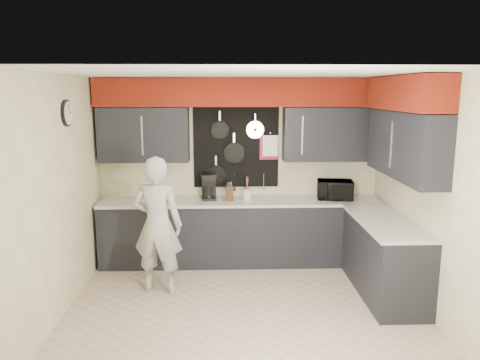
{
  "coord_description": "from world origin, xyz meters",
  "views": [
    {
      "loc": [
        -0.22,
        -4.93,
        2.43
      ],
      "look_at": [
        -0.04,
        0.5,
        1.39
      ],
      "focal_mm": 35.0,
      "sensor_mm": 36.0,
      "label": 1
    }
  ],
  "objects_px": {
    "utensil_crock": "(247,194)",
    "knife_block": "(229,193)",
    "person": "(158,225)",
    "microwave": "(335,190)",
    "coffee_maker": "(209,186)"
  },
  "relations": [
    {
      "from": "microwave",
      "to": "utensil_crock",
      "type": "bearing_deg",
      "value": -172.79
    },
    {
      "from": "knife_block",
      "to": "person",
      "type": "relative_size",
      "value": 0.12
    },
    {
      "from": "knife_block",
      "to": "utensil_crock",
      "type": "bearing_deg",
      "value": 7.13
    },
    {
      "from": "utensil_crock",
      "to": "person",
      "type": "height_order",
      "value": "person"
    },
    {
      "from": "utensil_crock",
      "to": "knife_block",
      "type": "bearing_deg",
      "value": -168.08
    },
    {
      "from": "coffee_maker",
      "to": "person",
      "type": "bearing_deg",
      "value": -127.78
    },
    {
      "from": "microwave",
      "to": "coffee_maker",
      "type": "bearing_deg",
      "value": -174.53
    },
    {
      "from": "utensil_crock",
      "to": "person",
      "type": "relative_size",
      "value": 0.09
    },
    {
      "from": "microwave",
      "to": "knife_block",
      "type": "bearing_deg",
      "value": -170.74
    },
    {
      "from": "knife_block",
      "to": "person",
      "type": "xyz_separation_m",
      "value": [
        -0.88,
        -0.89,
        -0.19
      ]
    },
    {
      "from": "microwave",
      "to": "utensil_crock",
      "type": "xyz_separation_m",
      "value": [
        -1.24,
        0.01,
        -0.06
      ]
    },
    {
      "from": "knife_block",
      "to": "utensil_crock",
      "type": "xyz_separation_m",
      "value": [
        0.24,
        0.05,
        -0.03
      ]
    },
    {
      "from": "utensil_crock",
      "to": "coffee_maker",
      "type": "xyz_separation_m",
      "value": [
        -0.53,
        0.06,
        0.11
      ]
    },
    {
      "from": "person",
      "to": "utensil_crock",
      "type": "bearing_deg",
      "value": -128.77
    },
    {
      "from": "knife_block",
      "to": "coffee_maker",
      "type": "relative_size",
      "value": 0.57
    }
  ]
}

